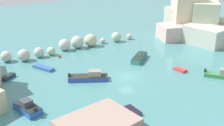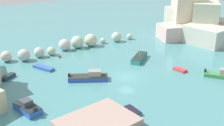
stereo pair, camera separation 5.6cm
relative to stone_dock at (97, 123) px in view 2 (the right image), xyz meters
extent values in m
plane|color=teal|center=(11.36, 9.59, -0.49)|extent=(160.00, 160.00, 0.00)
cube|color=beige|center=(41.11, 15.12, 1.38)|extent=(8.95, 8.97, 3.74)
cube|color=beige|center=(38.82, 21.81, 4.57)|extent=(8.69, 7.72, 10.12)
cube|color=#BDB6A2|center=(39.79, 23.94, 2.78)|extent=(9.20, 7.27, 6.55)
cube|color=#C2B09C|center=(44.17, 17.10, 1.64)|extent=(6.04, 8.86, 4.26)
cube|color=beige|center=(34.41, 20.78, 1.21)|extent=(9.71, 8.27, 3.41)
cube|color=beige|center=(41.52, 18.88, 3.71)|extent=(9.82, 9.70, 8.41)
cube|color=beige|center=(36.75, 14.44, 1.49)|extent=(7.24, 9.56, 3.96)
cube|color=beige|center=(40.90, 15.01, 1.33)|extent=(7.21, 8.40, 3.63)
sphere|color=beige|center=(-3.39, 27.72, 0.54)|extent=(2.06, 2.06, 2.06)
sphere|color=beige|center=(-0.48, 26.29, 0.65)|extent=(2.28, 2.28, 2.28)
sphere|color=beige|center=(2.59, 26.58, 0.52)|extent=(2.02, 2.02, 2.02)
sphere|color=#B4D0A6|center=(5.01, 26.38, 0.36)|extent=(1.71, 1.71, 1.71)
sphere|color=beige|center=(8.51, 27.67, 0.71)|extent=(2.40, 2.40, 2.40)
sphere|color=beige|center=(11.43, 27.55, 0.85)|extent=(2.68, 2.68, 2.68)
sphere|color=beige|center=(14.48, 27.07, 0.88)|extent=(2.75, 2.75, 2.75)
sphere|color=beige|center=(17.73, 27.31, 0.13)|extent=(1.25, 1.25, 1.25)
sphere|color=#B5D0AD|center=(21.08, 26.76, 0.63)|extent=(2.25, 2.25, 2.25)
sphere|color=beige|center=(24.76, 26.60, 0.18)|extent=(1.35, 1.35, 1.35)
cube|color=tan|center=(0.00, 0.00, 0.00)|extent=(9.35, 7.57, 0.98)
sphere|color=red|center=(5.80, 24.19, -0.23)|extent=(0.53, 0.53, 0.53)
cube|color=navy|center=(-5.17, 19.74, -0.22)|extent=(2.59, 2.27, 0.54)
cube|color=#1F2F28|center=(-5.17, 19.74, 0.08)|extent=(2.54, 2.22, 0.06)
cube|color=teal|center=(17.95, 14.45, -0.07)|extent=(5.61, 4.70, 0.83)
cube|color=#1E2F27|center=(17.95, 14.45, 0.37)|extent=(5.49, 4.61, 0.06)
cylinder|color=silver|center=(17.95, 14.45, 2.26)|extent=(0.10, 0.10, 3.83)
cube|color=#2F50B0|center=(5.45, 12.04, -0.16)|extent=(6.49, 4.92, 0.66)
cube|color=#2B2E27|center=(5.45, 12.04, 0.20)|extent=(6.36, 4.82, 0.06)
cube|color=#9E937F|center=(6.38, 11.50, 0.65)|extent=(2.38, 2.14, 0.97)
cube|color=black|center=(2.84, 13.56, 0.42)|extent=(0.53, 0.56, 0.50)
cube|color=#3D8D4E|center=(24.29, 0.48, -0.17)|extent=(4.78, 5.75, 0.64)
cube|color=black|center=(22.64, 2.76, 0.40)|extent=(0.57, 0.55, 0.50)
cube|color=teal|center=(-0.83, 2.89, -0.23)|extent=(2.41, 1.63, 0.52)
cube|color=#234C93|center=(-0.83, 2.89, 0.07)|extent=(2.05, 1.38, 0.08)
cube|color=#CA393B|center=(20.60, 6.45, -0.29)|extent=(1.41, 2.40, 0.41)
cube|color=#365FB0|center=(1.08, 20.43, -0.25)|extent=(2.85, 4.40, 0.47)
cube|color=teal|center=(5.47, 0.26, -0.30)|extent=(1.05, 2.60, 0.37)
cube|color=black|center=(5.47, 0.26, -0.09)|extent=(1.03, 2.55, 0.06)
cube|color=#2B58B4|center=(-5.75, 8.00, -0.09)|extent=(2.79, 4.61, 0.81)
cube|color=#1F292C|center=(-5.75, 8.00, 0.35)|extent=(2.73, 4.52, 0.06)
cube|color=#3F444C|center=(-5.80, 8.22, 0.71)|extent=(1.57, 1.73, 0.77)
cube|color=black|center=(-5.32, 6.05, 0.57)|extent=(0.51, 0.45, 0.50)
camera|label=1|loc=(-13.89, -23.95, 18.61)|focal=44.45mm
camera|label=2|loc=(-13.85, -23.98, 18.61)|focal=44.45mm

